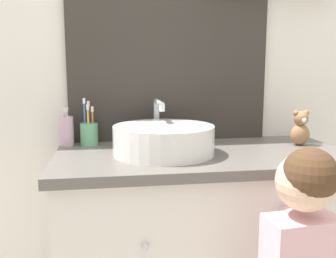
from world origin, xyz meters
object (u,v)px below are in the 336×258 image
object	(u,v)px
sink_basin	(164,139)
soap_dispenser	(67,130)
teddy_bear	(300,129)
toothbrush_holder	(89,133)

from	to	relation	value
sink_basin	soap_dispenser	world-z (taller)	sink_basin
soap_dispenser	teddy_bear	distance (m)	0.96
toothbrush_holder	soap_dispenser	world-z (taller)	toothbrush_holder
toothbrush_holder	teddy_bear	distance (m)	0.87
sink_basin	soap_dispenser	bearing A→B (deg)	150.93
soap_dispenser	toothbrush_holder	bearing A→B (deg)	2.16
sink_basin	toothbrush_holder	bearing A→B (deg)	143.41
soap_dispenser	teddy_bear	xyz separation A→B (m)	(0.95, -0.13, 0.00)
toothbrush_holder	soap_dispenser	bearing A→B (deg)	-177.84
sink_basin	soap_dispenser	xyz separation A→B (m)	(-0.37, 0.21, 0.01)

